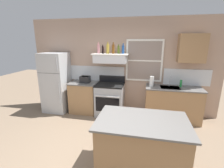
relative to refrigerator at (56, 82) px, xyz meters
The scene contains 19 objects.
ground_plane 2.79m from the refrigerator, 44.08° to the right, with size 16.00×16.00×0.00m, color #7A6651.
back_wall 2.03m from the refrigerator, 11.29° to the left, with size 5.40×0.11×2.70m.
refrigerator is the anchor object (origin of this frame).
counter_left_of_stove 0.95m from the refrigerator, ahead, with size 0.79×0.63×0.91m.
toaster 0.92m from the refrigerator, ahead, with size 0.30×0.20×0.19m.
stove_range 1.70m from the refrigerator, ahead, with size 0.76×0.69×1.09m.
range_hood_shelf 1.82m from the refrigerator, ahead, with size 0.96×0.52×0.24m.
bottle_rose_pink 1.65m from the refrigerator, ahead, with size 0.07×0.07×0.30m.
bottle_balsamic_dark 1.74m from the refrigerator, ahead, with size 0.06×0.06×0.24m.
bottle_champagne_gold_foil 1.87m from the refrigerator, ahead, with size 0.08×0.08×0.31m.
bottle_amber_wine 2.00m from the refrigerator, ahead, with size 0.07×0.07×0.30m.
bottle_olive_oil_square 2.10m from the refrigerator, ahead, with size 0.06×0.06×0.25m.
bottle_blue_liqueur 2.22m from the refrigerator, ahead, with size 0.07×0.07×0.27m.
counter_right_with_sink 3.38m from the refrigerator, ahead, with size 1.43×0.63×0.91m.
sink_faucet 3.26m from the refrigerator, ahead, with size 0.03×0.17×0.28m.
paper_towel_roll 2.78m from the refrigerator, ahead, with size 0.11×0.11×0.27m, color white.
dish_soap_bottle 3.54m from the refrigerator, ahead, with size 0.06×0.06×0.18m, color #268C3F.
kitchen_island 3.25m from the refrigerator, 36.48° to the right, with size 1.40×0.90×0.91m.
upper_cabinet_right 3.84m from the refrigerator, ahead, with size 0.64×0.32×0.70m.
Camera 1 is at (0.70, -2.33, 2.07)m, focal length 25.57 mm.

